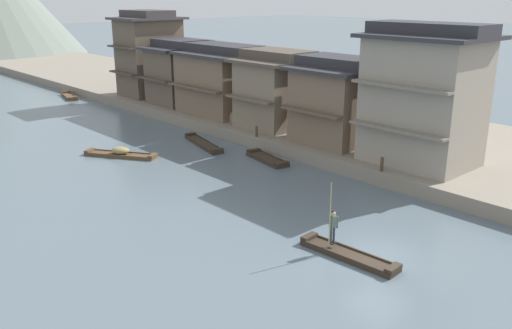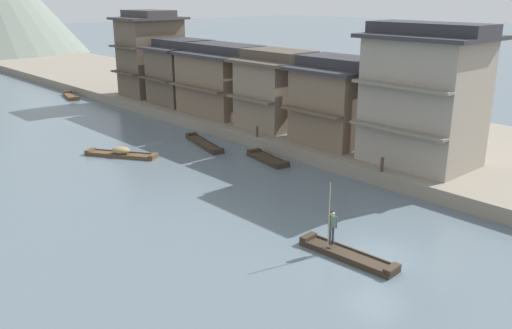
% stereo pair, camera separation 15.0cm
% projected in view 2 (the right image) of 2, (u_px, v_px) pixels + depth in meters
% --- Properties ---
extents(ground_plane, '(400.00, 400.00, 0.00)m').
position_uv_depth(ground_plane, '(378.00, 256.00, 24.44)').
color(ground_plane, slate).
extents(riverbank_right, '(18.00, 110.00, 0.90)m').
position_uv_depth(riverbank_right, '(234.00, 103.00, 56.14)').
color(riverbank_right, gray).
rests_on(riverbank_right, ground).
extents(boat_foreground_poled, '(1.34, 4.88, 0.40)m').
position_uv_depth(boat_foreground_poled, '(348.00, 255.00, 24.21)').
color(boat_foreground_poled, '#33281E').
rests_on(boat_foreground_poled, ground).
extents(boatman_person, '(0.57, 0.28, 3.04)m').
position_uv_depth(boatman_person, '(332.00, 223.00, 24.41)').
color(boatman_person, black).
rests_on(boatman_person, boat_foreground_poled).
extents(boat_moored_nearest, '(1.88, 4.19, 0.41)m').
position_uv_depth(boat_moored_nearest, '(268.00, 159.00, 38.22)').
color(boat_moored_nearest, '#33281E').
rests_on(boat_moored_nearest, ground).
extents(boat_moored_second, '(3.81, 5.09, 0.72)m').
position_uv_depth(boat_moored_second, '(121.00, 153.00, 39.26)').
color(boat_moored_second, brown).
rests_on(boat_moored_second, ground).
extents(boat_moored_third, '(2.14, 4.68, 0.43)m').
position_uv_depth(boat_moored_third, '(71.00, 96.00, 61.38)').
color(boat_moored_third, brown).
rests_on(boat_moored_third, ground).
extents(boat_moored_far, '(2.31, 5.72, 0.41)m').
position_uv_depth(boat_moored_far, '(204.00, 144.00, 42.12)').
color(boat_moored_far, '#33281E').
rests_on(boat_moored_far, ground).
extents(house_waterfront_nearest, '(5.97, 7.41, 8.74)m').
position_uv_depth(house_waterfront_nearest, '(424.00, 96.00, 33.62)').
color(house_waterfront_nearest, gray).
rests_on(house_waterfront_nearest, riverbank_right).
extents(house_waterfront_second, '(6.54, 6.08, 6.14)m').
position_uv_depth(house_waterfront_second, '(340.00, 101.00, 39.06)').
color(house_waterfront_second, '#75604C').
rests_on(house_waterfront_second, riverbank_right).
extents(house_waterfront_tall, '(6.61, 5.75, 6.14)m').
position_uv_depth(house_waterfront_tall, '(278.00, 89.00, 43.60)').
color(house_waterfront_tall, '#7F705B').
rests_on(house_waterfront_tall, riverbank_right).
extents(house_waterfront_narrow, '(6.69, 7.93, 6.14)m').
position_uv_depth(house_waterfront_narrow, '(223.00, 79.00, 48.70)').
color(house_waterfront_narrow, '#75604C').
rests_on(house_waterfront_narrow, riverbank_right).
extents(house_waterfront_far, '(7.12, 5.76, 6.14)m').
position_uv_depth(house_waterfront_far, '(184.00, 72.00, 53.33)').
color(house_waterfront_far, brown).
rests_on(house_waterfront_far, riverbank_right).
extents(house_waterfront_end, '(6.95, 5.41, 8.74)m').
position_uv_depth(house_waterfront_end, '(151.00, 54.00, 57.06)').
color(house_waterfront_end, brown).
rests_on(house_waterfront_end, riverbank_right).
extents(mooring_post_dock_near, '(0.20, 0.20, 0.88)m').
position_uv_depth(mooring_post_dock_near, '(382.00, 164.00, 33.04)').
color(mooring_post_dock_near, '#473828').
rests_on(mooring_post_dock_near, riverbank_right).
extents(mooring_post_dock_mid, '(0.20, 0.20, 0.78)m').
position_uv_depth(mooring_post_dock_mid, '(257.00, 131.00, 41.09)').
color(mooring_post_dock_mid, '#473828').
rests_on(mooring_post_dock_mid, riverbank_right).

